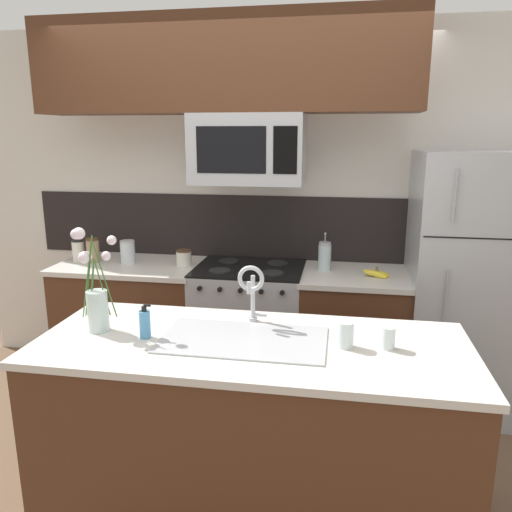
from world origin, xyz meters
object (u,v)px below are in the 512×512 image
Objects in this scene: microwave at (248,149)px; storage_jar_tall at (78,250)px; banana_bunch at (377,274)px; dish_soap_bottle at (145,324)px; storage_jar_medium at (93,250)px; refrigerator at (475,284)px; storage_jar_squat at (184,258)px; storage_jar_short at (128,252)px; stove_range at (250,328)px; drinking_glass at (346,335)px; sink_faucet at (252,286)px; french_press at (325,256)px; flower_vase at (96,297)px; spare_glass at (388,338)px.

storage_jar_tall is (-1.31, 0.03, -0.75)m from microwave.
banana_bunch is 1.67m from dish_soap_bottle.
storage_jar_tall is at bearing 175.31° from storage_jar_medium.
storage_jar_tall and dish_soap_bottle have the same top height.
microwave reaches higher than refrigerator.
dish_soap_bottle reaches higher than storage_jar_squat.
storage_jar_short is at bearing -1.46° from storage_jar_tall.
refrigerator is at bearing 0.75° from stove_range.
refrigerator is at bearing 7.06° from banana_bunch.
refrigerator reaches higher than storage_jar_tall.
drinking_glass is (-0.85, -1.26, 0.10)m from refrigerator.
drinking_glass is (-0.21, -1.18, 0.04)m from banana_bunch.
sink_faucet is (-1.31, -1.06, 0.24)m from refrigerator.
storage_jar_short reaches higher than stove_range.
storage_jar_medium is 0.68× the size of french_press.
microwave is 1.75m from refrigerator.
storage_jar_short is (-2.43, -0.02, 0.13)m from refrigerator.
storage_jar_medium is 1.74m from sink_faucet.
flower_vase is (-0.51, -1.23, -0.66)m from microwave.
stove_range is 1.48m from flower_vase.
storage_jar_medium is 1.79× the size of spare_glass.
microwave is at bearing -171.18° from french_press.
storage_jar_squat is (-2.00, -0.02, 0.10)m from refrigerator.
spare_glass is (-0.67, -1.25, 0.09)m from refrigerator.
storage_jar_medium is 0.36× the size of flower_vase.
refrigerator reaches higher than french_press.
spare_glass is (0.85, -1.21, -0.78)m from microwave.
storage_jar_squat is 0.71× the size of dish_soap_bottle.
microwave is 3.90× the size of banana_bunch.
french_press is 1.67m from flower_vase.
flower_vase is (-0.03, -1.25, 0.11)m from storage_jar_squat.
refrigerator reaches higher than storage_jar_squat.
drinking_glass is (0.67, -1.22, -0.77)m from microwave.
storage_jar_medium is at bearing 178.37° from banana_bunch.
microwave is 0.90m from french_press.
microwave is 1.22m from sink_faucet.
refrigerator is 3.47× the size of flower_vase.
flower_vase reaches higher than french_press.
storage_jar_squat is at bearing 0.39° from storage_jar_short.
french_press is at bearing 96.28° from drinking_glass.
storage_jar_tall is 1.00× the size of dish_soap_bottle.
banana_bunch is at bearing -1.88° from storage_jar_short.
refrigerator is 14.60× the size of drinking_glass.
flower_vase is at bearing 169.68° from dish_soap_bottle.
banana_bunch is at bearing 40.56° from flower_vase.
storage_jar_medium is 1.10× the size of dish_soap_bottle.
microwave is (0.00, -0.02, 1.28)m from stove_range.
storage_jar_medium reaches higher than stove_range.
storage_jar_medium is at bearing -179.93° from stove_range.
storage_jar_tall is 0.86× the size of banana_bunch.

